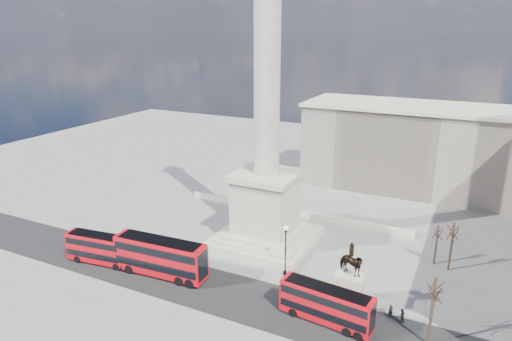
{
  "coord_description": "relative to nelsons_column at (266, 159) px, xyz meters",
  "views": [
    {
      "loc": [
        26.33,
        -51.61,
        30.81
      ],
      "look_at": [
        0.16,
        1.32,
        12.23
      ],
      "focal_mm": 32.0,
      "sensor_mm": 36.0,
      "label": 1
    }
  ],
  "objects": [
    {
      "name": "ground",
      "position": [
        0.0,
        -5.0,
        -12.92
      ],
      "size": [
        180.0,
        180.0,
        0.0
      ],
      "primitive_type": "plane",
      "color": "gray",
      "rests_on": "ground"
    },
    {
      "name": "asphalt_road",
      "position": [
        5.0,
        -15.0,
        -12.91
      ],
      "size": [
        120.0,
        9.0,
        0.01
      ],
      "primitive_type": "cube",
      "color": "#252525",
      "rests_on": "ground"
    },
    {
      "name": "red_bus_a",
      "position": [
        -16.96,
        -15.95,
        -10.73
      ],
      "size": [
        10.48,
        3.57,
        4.17
      ],
      "rotation": [
        0.0,
        0.0,
        0.12
      ],
      "color": "#BB0913",
      "rests_on": "ground"
    },
    {
      "name": "victorian_lamp",
      "position": [
        6.4,
        -7.77,
        -8.84
      ],
      "size": [
        0.59,
        0.59,
        6.92
      ],
      "rotation": [
        0.0,
        0.0,
        -0.33
      ],
      "color": "black",
      "rests_on": "ground"
    },
    {
      "name": "pedestrian_walking",
      "position": [
        20.45,
        -10.93,
        -12.16
      ],
      "size": [
        0.66,
        0.59,
        1.51
      ],
      "primitive_type": "imported",
      "rotation": [
        0.0,
        0.0,
        0.52
      ],
      "color": "black",
      "rests_on": "ground"
    },
    {
      "name": "equestrian_statue",
      "position": [
        15.79,
        -11.63,
        -10.0
      ],
      "size": [
        4.04,
        3.03,
        8.39
      ],
      "color": "beige",
      "rests_on": "ground"
    },
    {
      "name": "building_northeast",
      "position": [
        20.0,
        35.0,
        -4.59
      ],
      "size": [
        51.0,
        17.0,
        16.6
      ],
      "color": "#BCAE9A",
      "rests_on": "ground"
    },
    {
      "name": "bare_tree_mid",
      "position": [
        23.5,
        3.92,
        -8.2
      ],
      "size": [
        1.58,
        1.58,
        5.99
      ],
      "rotation": [
        0.0,
        0.0,
        0.12
      ],
      "color": "#332319",
      "rests_on": "ground"
    },
    {
      "name": "pedestrian_standing",
      "position": [
        21.67,
        -11.49,
        -12.05
      ],
      "size": [
        1.06,
        1.06,
        1.73
      ],
      "primitive_type": "imported",
      "rotation": [
        0.0,
        0.0,
        3.9
      ],
      "color": "black",
      "rests_on": "ground"
    },
    {
      "name": "red_bus_b",
      "position": [
        -7.88,
        -14.98,
        -10.27
      ],
      "size": [
        12.58,
        3.63,
        5.04
      ],
      "rotation": [
        0.0,
        0.0,
        0.06
      ],
      "color": "#BB0913",
      "rests_on": "ground"
    },
    {
      "name": "bare_tree_far",
      "position": [
        25.38,
        3.01,
        -7.26
      ],
      "size": [
        1.76,
        1.76,
        7.18
      ],
      "rotation": [
        0.0,
        0.0,
        0.19
      ],
      "color": "#332319",
      "rests_on": "ground"
    },
    {
      "name": "pedestrian_crossing",
      "position": [
        15.38,
        -8.85,
        -12.15
      ],
      "size": [
        0.74,
        0.98,
        1.54
      ],
      "primitive_type": "imported",
      "rotation": [
        0.0,
        0.0,
        2.04
      ],
      "color": "black",
      "rests_on": "ground"
    },
    {
      "name": "nelsons_column",
      "position": [
        0.0,
        0.0,
        0.0
      ],
      "size": [
        14.0,
        14.0,
        49.85
      ],
      "color": "beige",
      "rests_on": "ground"
    },
    {
      "name": "red_bus_c",
      "position": [
        14.3,
        -15.01,
        -10.72
      ],
      "size": [
        10.52,
        3.44,
        4.19
      ],
      "rotation": [
        0.0,
        0.0,
        -0.11
      ],
      "color": "#BB0913",
      "rests_on": "ground"
    },
    {
      "name": "balustrade_wall",
      "position": [
        0.0,
        11.0,
        -12.37
      ],
      "size": [
        40.0,
        0.6,
        1.1
      ],
      "primitive_type": "cube",
      "color": "beige",
      "rests_on": "ground"
    },
    {
      "name": "bare_tree_near",
      "position": [
        24.72,
        -13.88,
        -6.63
      ],
      "size": [
        1.82,
        1.82,
        7.97
      ],
      "rotation": [
        0.0,
        0.0,
        0.25
      ],
      "color": "#332319",
      "rests_on": "ground"
    }
  ]
}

